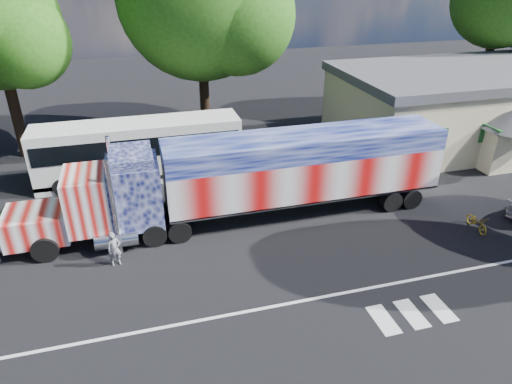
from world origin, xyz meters
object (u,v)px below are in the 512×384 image
object	(u,v)px
semi_truck	(254,176)
woman	(114,249)
coach_bus	(140,149)
bicycle	(477,222)

from	to	relation	value
semi_truck	woman	size ratio (longest dim) A/B	13.52
coach_bus	woman	distance (m)	9.13
coach_bus	semi_truck	bearing A→B (deg)	-51.36
woman	bicycle	size ratio (longest dim) A/B	1.03
coach_bus	bicycle	size ratio (longest dim) A/B	7.69
woman	bicycle	distance (m)	17.38
bicycle	coach_bus	bearing A→B (deg)	150.61
woman	semi_truck	bearing A→B (deg)	2.81
bicycle	woman	bearing A→B (deg)	179.10
coach_bus	bicycle	world-z (taller)	coach_bus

